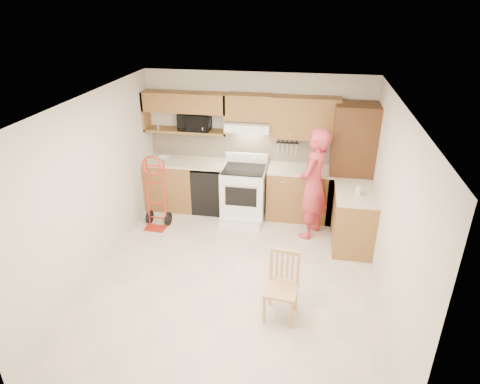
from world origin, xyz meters
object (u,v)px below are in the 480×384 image
(range, at_px, (243,190))
(dining_chair, at_px, (281,288))
(person, at_px, (313,184))
(hand_truck, at_px, (154,196))
(microwave, at_px, (195,121))

(range, relative_size, dining_chair, 1.28)
(person, bearing_deg, hand_truck, -62.90)
(microwave, xyz_separation_m, person, (2.13, -0.74, -0.72))
(dining_chair, bearing_deg, hand_truck, 146.83)
(range, bearing_deg, hand_truck, -158.40)
(microwave, xyz_separation_m, range, (0.93, -0.37, -1.09))
(person, xyz_separation_m, dining_chair, (-0.32, -2.06, -0.49))
(microwave, distance_m, person, 2.36)
(range, distance_m, dining_chair, 2.59)
(range, xyz_separation_m, dining_chair, (0.88, -2.43, -0.12))
(range, xyz_separation_m, hand_truck, (-1.43, -0.57, 0.03))
(hand_truck, bearing_deg, person, 6.35)
(range, xyz_separation_m, person, (1.20, -0.37, 0.37))
(dining_chair, bearing_deg, microwave, 128.67)
(microwave, height_order, hand_truck, microwave)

